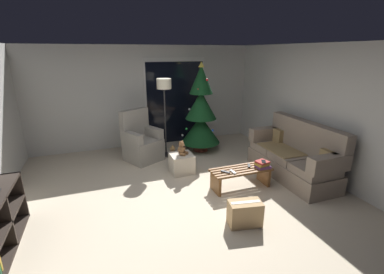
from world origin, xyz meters
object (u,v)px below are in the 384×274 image
at_px(cardboard_box_taped_mid_floor, 245,213).
at_px(coffee_table, 241,175).
at_px(book_stack, 262,164).
at_px(remote_graphite, 225,172).
at_px(remote_white, 233,172).
at_px(armchair, 141,143).
at_px(ottoman, 182,163).
at_px(floor_lamp, 164,91).
at_px(couch, 294,157).
at_px(cell_phone, 264,161).
at_px(teddy_bear_honey_by_tree, 172,152).
at_px(remote_black, 249,166).
at_px(teddy_bear_chestnut, 182,149).
at_px(christmas_tree, 201,113).

bearing_deg(cardboard_box_taped_mid_floor, coffee_table, 63.32).
bearing_deg(cardboard_box_taped_mid_floor, book_stack, 45.66).
bearing_deg(book_stack, remote_graphite, 177.06).
distance_m(remote_white, armchair, 2.35).
relative_size(armchair, ottoman, 2.57).
height_order(floor_lamp, cardboard_box_taped_mid_floor, floor_lamp).
bearing_deg(couch, cell_phone, -168.94).
relative_size(floor_lamp, teddy_bear_honey_by_tree, 6.25).
distance_m(coffee_table, remote_graphite, 0.35).
height_order(remote_graphite, ottoman, same).
distance_m(ottoman, teddy_bear_honey_by_tree, 0.85).
xyz_separation_m(book_stack, ottoman, (-1.19, 1.04, -0.23)).
height_order(remote_black, book_stack, book_stack).
height_order(book_stack, cardboard_box_taped_mid_floor, book_stack).
bearing_deg(cardboard_box_taped_mid_floor, cell_phone, 44.92).
bearing_deg(cell_phone, floor_lamp, 150.30).
relative_size(coffee_table, teddy_bear_honey_by_tree, 3.86).
distance_m(book_stack, teddy_bear_chestnut, 1.57).
bearing_deg(armchair, ottoman, -56.31).
bearing_deg(couch, christmas_tree, 121.69).
distance_m(couch, remote_white, 1.43).
bearing_deg(teddy_bear_honey_by_tree, cell_phone, -58.89).
xyz_separation_m(coffee_table, book_stack, (0.39, -0.08, 0.18)).
height_order(teddy_bear_honey_by_tree, cardboard_box_taped_mid_floor, cardboard_box_taped_mid_floor).
distance_m(cell_phone, floor_lamp, 2.62).
relative_size(couch, remote_graphite, 12.48).
relative_size(couch, floor_lamp, 1.09).
relative_size(couch, ottoman, 4.42).
xyz_separation_m(remote_white, remote_black, (0.40, 0.13, 0.00)).
distance_m(couch, cardboard_box_taped_mid_floor, 2.01).
distance_m(remote_graphite, remote_black, 0.52).
relative_size(remote_white, ottoman, 0.35).
distance_m(remote_graphite, teddy_bear_honey_by_tree, 1.92).
relative_size(cell_phone, floor_lamp, 0.08).
relative_size(remote_black, cardboard_box_taped_mid_floor, 0.31).
bearing_deg(coffee_table, teddy_bear_chestnut, 129.69).
bearing_deg(book_stack, remote_black, 147.96).
bearing_deg(christmas_tree, teddy_bear_honey_by_tree, -166.89).
height_order(coffee_table, cell_phone, cell_phone).
bearing_deg(teddy_bear_chestnut, cell_phone, -41.34).
bearing_deg(christmas_tree, cell_phone, -79.91).
bearing_deg(christmas_tree, floor_lamp, -178.61).
bearing_deg(cardboard_box_taped_mid_floor, remote_black, 56.44).
height_order(remote_graphite, remote_black, same).
relative_size(armchair, teddy_bear_chestnut, 3.96).
height_order(book_stack, teddy_bear_honey_by_tree, book_stack).
bearing_deg(floor_lamp, teddy_bear_chestnut, -86.28).
xyz_separation_m(coffee_table, cell_phone, (0.40, -0.09, 0.24)).
height_order(floor_lamp, ottoman, floor_lamp).
distance_m(remote_black, ottoman, 1.36).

